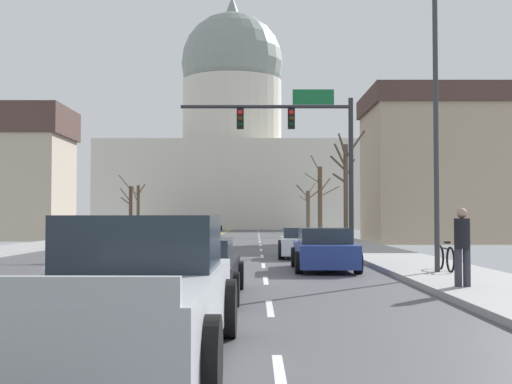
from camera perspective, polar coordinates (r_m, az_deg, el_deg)
name	(u,v)px	position (r m, az deg, el deg)	size (l,w,h in m)	color
ground	(114,287)	(15.89, -12.00, -7.93)	(20.00, 180.00, 0.20)	#4A4A4F
signal_gantry	(303,136)	(30.89, 4.04, 4.80)	(7.91, 0.41, 7.33)	#28282D
street_lamp_right	(423,84)	(19.28, 14.02, 8.87)	(2.50, 0.24, 8.76)	#333338
capitol_building	(231,148)	(91.08, -2.12, 3.77)	(33.65, 18.71, 31.68)	beige
sedan_near_00	(302,243)	(27.17, 3.96, -4.36)	(2.12, 4.47, 1.20)	silver
sedan_near_01	(323,250)	(20.79, 5.75, -4.95)	(1.95, 4.22, 1.30)	navy
sedan_near_02	(192,269)	(13.83, -5.44, -6.55)	(2.01, 4.65, 1.21)	black
pickup_truck_near_03	(132,296)	(7.89, -10.52, -8.69)	(2.30, 5.56, 1.67)	#ADB2B7
sedan_oncoming_00	(163,235)	(38.81, -7.89, -3.66)	(2.06, 4.66, 1.18)	navy
sedan_oncoming_01	(137,231)	(49.62, -10.11, -3.24)	(2.09, 4.39, 1.30)	#6B6056
sedan_oncoming_02	(198,228)	(62.08, -4.92, -3.08)	(2.08, 4.43, 1.14)	#6B6056
sedan_oncoming_03	(211,226)	(74.09, -3.86, -2.89)	(2.10, 4.68, 1.22)	silver
flank_building_01	(451,166)	(44.44, 16.20, 2.10)	(10.88, 7.99, 9.55)	tan
bare_tree_00	(319,199)	(56.85, 5.38, -0.57)	(3.01, 2.25, 6.75)	#4C3D2D
bare_tree_01	(130,207)	(63.63, -10.68, -1.30)	(1.28, 2.26, 5.36)	#423328
bare_tree_02	(307,209)	(66.91, 4.37, -1.45)	(2.63, 1.70, 4.82)	brown
bare_tree_03	(137,207)	(69.98, -10.04, -1.25)	(1.45, 1.78, 4.83)	#4C3D2D
bare_tree_04	(345,185)	(35.54, 7.53, 0.57)	(1.80, 2.31, 5.97)	brown
pedestrian_00	(461,243)	(15.19, 17.03, -4.16)	(0.35, 0.34, 1.69)	#33333D
bicycle_parked	(444,258)	(19.61, 15.68, -5.41)	(0.12, 1.77, 0.85)	black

